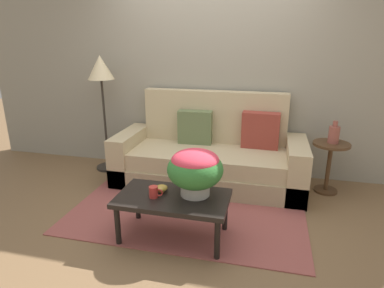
{
  "coord_description": "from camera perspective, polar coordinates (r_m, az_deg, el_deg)",
  "views": [
    {
      "loc": [
        0.75,
        -2.83,
        1.7
      ],
      "look_at": [
        0.02,
        0.19,
        0.69
      ],
      "focal_mm": 30.68,
      "sensor_mm": 36.0,
      "label": 1
    }
  ],
  "objects": [
    {
      "name": "table_vase",
      "position": [
        3.94,
        23.45,
        1.6
      ],
      "size": [
        0.12,
        0.12,
        0.25
      ],
      "color": "#934C42",
      "rests_on": "side_table"
    },
    {
      "name": "area_rug",
      "position": [
        3.55,
        -0.26,
        -10.61
      ],
      "size": [
        2.34,
        1.69,
        0.01
      ],
      "primitive_type": "cube",
      "color": "#994C47",
      "rests_on": "ground"
    },
    {
      "name": "coffee_table",
      "position": [
        2.88,
        -3.33,
        -9.9
      ],
      "size": [
        0.96,
        0.54,
        0.4
      ],
      "color": "black",
      "rests_on": "ground"
    },
    {
      "name": "wall_back",
      "position": [
        4.24,
        3.51,
        14.29
      ],
      "size": [
        6.4,
        0.12,
        2.87
      ],
      "primitive_type": "cube",
      "color": "gray",
      "rests_on": "ground"
    },
    {
      "name": "potted_plant",
      "position": [
        2.79,
        0.56,
        -4.27
      ],
      "size": [
        0.48,
        0.48,
        0.41
      ],
      "color": "#B7B2A8",
      "rests_on": "coffee_table"
    },
    {
      "name": "couch",
      "position": [
        4.0,
        3.2,
        -2.25
      ],
      "size": [
        2.24,
        0.88,
        1.08
      ],
      "color": "tan",
      "rests_on": "ground"
    },
    {
      "name": "ground_plane",
      "position": [
        3.39,
        -1.05,
        -12.17
      ],
      "size": [
        14.0,
        14.0,
        0.0
      ],
      "primitive_type": "plane",
      "color": "brown"
    },
    {
      "name": "snack_bowl",
      "position": [
        2.94,
        -5.32,
        -7.65
      ],
      "size": [
        0.11,
        0.11,
        0.06
      ],
      "color": "gold",
      "rests_on": "coffee_table"
    },
    {
      "name": "side_table",
      "position": [
        4.01,
        22.81,
        -2.32
      ],
      "size": [
        0.4,
        0.4,
        0.59
      ],
      "color": "#4C331E",
      "rests_on": "ground"
    },
    {
      "name": "coffee_mug",
      "position": [
        2.84,
        -6.63,
        -8.29
      ],
      "size": [
        0.12,
        0.08,
        0.1
      ],
      "color": "red",
      "rests_on": "coffee_table"
    },
    {
      "name": "floor_lamp",
      "position": [
        4.36,
        -15.5,
        11.0
      ],
      "size": [
        0.33,
        0.33,
        1.5
      ],
      "color": "#2D2823",
      "rests_on": "ground"
    }
  ]
}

